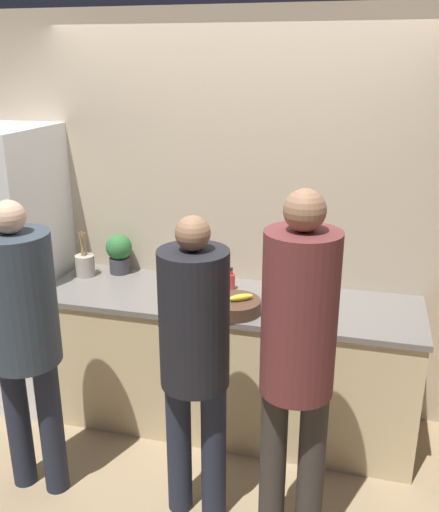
{
  "coord_description": "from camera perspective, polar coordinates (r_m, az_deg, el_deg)",
  "views": [
    {
      "loc": [
        0.78,
        -2.78,
        2.31
      ],
      "look_at": [
        0.0,
        0.16,
        1.24
      ],
      "focal_mm": 40.0,
      "sensor_mm": 36.0,
      "label": 1
    }
  ],
  "objects": [
    {
      "name": "person_right",
      "position": [
        2.6,
        7.82,
        -9.3
      ],
      "size": [
        0.33,
        0.33,
        1.8
      ],
      "color": "#38332D",
      "rests_on": "ground_plane"
    },
    {
      "name": "wall_back",
      "position": [
        3.75,
        2.31,
        3.69
      ],
      "size": [
        5.2,
        0.06,
        2.6
      ],
      "color": "#C6B293",
      "rests_on": "ground_plane"
    },
    {
      "name": "potted_plant",
      "position": [
        3.96,
        -10.0,
        0.37
      ],
      "size": [
        0.18,
        0.18,
        0.27
      ],
      "color": "#3D3D42",
      "rests_on": "counter"
    },
    {
      "name": "person_left",
      "position": [
        3.12,
        -19.14,
        -6.5
      ],
      "size": [
        0.37,
        0.37,
        1.66
      ],
      "color": "#232838",
      "rests_on": "ground_plane"
    },
    {
      "name": "cup_white",
      "position": [
        3.35,
        6.62,
        -4.95
      ],
      "size": [
        0.07,
        0.07,
        0.09
      ],
      "color": "white",
      "rests_on": "counter"
    },
    {
      "name": "ground_plane",
      "position": [
        3.69,
        -0.67,
        -19.36
      ],
      "size": [
        14.0,
        14.0,
        0.0
      ],
      "primitive_type": "plane",
      "color": "#9E8460"
    },
    {
      "name": "refrigerator",
      "position": [
        4.14,
        -20.13,
        -1.13
      ],
      "size": [
        0.62,
        0.73,
        1.9
      ],
      "color": "white",
      "rests_on": "ground_plane"
    },
    {
      "name": "utensil_crock",
      "position": [
        3.98,
        -13.29,
        -0.87
      ],
      "size": [
        0.13,
        0.13,
        0.31
      ],
      "color": "#ADA393",
      "rests_on": "counter"
    },
    {
      "name": "cup_black",
      "position": [
        3.62,
        -4.77,
        -2.93
      ],
      "size": [
        0.09,
        0.09,
        0.1
      ],
      "color": "#28282D",
      "rests_on": "counter"
    },
    {
      "name": "person_center",
      "position": [
        2.8,
        -2.5,
        -9.29
      ],
      "size": [
        0.34,
        0.34,
        1.64
      ],
      "color": "#232838",
      "rests_on": "ground_plane"
    },
    {
      "name": "counter",
      "position": [
        3.76,
        0.95,
        -10.33
      ],
      "size": [
        2.35,
        0.73,
        0.89
      ],
      "color": "beige",
      "rests_on": "ground_plane"
    },
    {
      "name": "bottle_red",
      "position": [
        3.65,
        1.13,
        -2.51
      ],
      "size": [
        0.06,
        0.06,
        0.15
      ],
      "color": "red",
      "rests_on": "counter"
    },
    {
      "name": "bottle_amber",
      "position": [
        3.67,
        -0.93,
        -2.39
      ],
      "size": [
        0.07,
        0.07,
        0.15
      ],
      "color": "brown",
      "rests_on": "counter"
    },
    {
      "name": "fruit_bowl",
      "position": [
        3.34,
        1.54,
        -5.01
      ],
      "size": [
        0.31,
        0.31,
        0.12
      ],
      "color": "#4C3323",
      "rests_on": "counter"
    }
  ]
}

